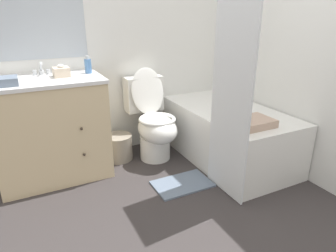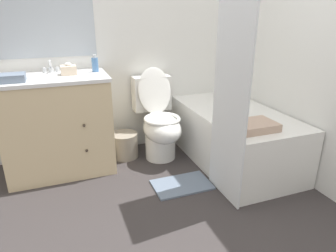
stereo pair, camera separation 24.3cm
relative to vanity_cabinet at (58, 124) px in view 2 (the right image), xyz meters
name	(u,v)px [view 2 (the right image)]	position (x,y,z in m)	size (l,w,h in m)	color
ground_plane	(195,240)	(0.76, -1.32, -0.45)	(14.00, 14.00, 0.00)	#383333
wall_back	(127,28)	(0.75, 0.31, 0.80)	(8.00, 0.06, 2.50)	silver
wall_right	(289,30)	(2.00, -0.52, 0.80)	(0.05, 2.60, 2.50)	silver
vanity_cabinet	(58,124)	(0.00, 0.00, 0.00)	(0.93, 0.60, 0.89)	beige
sink_faucet	(51,69)	(0.00, 0.17, 0.47)	(0.14, 0.12, 0.12)	silver
toilet	(159,122)	(0.94, -0.06, -0.08)	(0.38, 0.67, 0.89)	white
bathtub	(233,136)	(1.59, -0.42, -0.19)	(0.75, 1.40, 0.52)	white
shower_curtain	(232,76)	(1.20, -0.91, 0.52)	(0.02, 0.46, 1.94)	white
wastebasket	(124,145)	(0.60, 0.04, -0.33)	(0.28, 0.28, 0.26)	gray
tissue_box	(68,70)	(0.14, 0.02, 0.48)	(0.13, 0.14, 0.10)	beige
soap_dispenser	(95,64)	(0.38, 0.07, 0.51)	(0.06, 0.06, 0.15)	#4C7AB2
hand_towel_folded	(9,78)	(-0.31, -0.13, 0.47)	(0.23, 0.18, 0.06)	slate
bath_towel_folded	(255,126)	(1.47, -0.88, 0.10)	(0.33, 0.25, 0.06)	tan
bath_mat	(182,185)	(0.94, -0.68, -0.45)	(0.49, 0.31, 0.02)	slate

